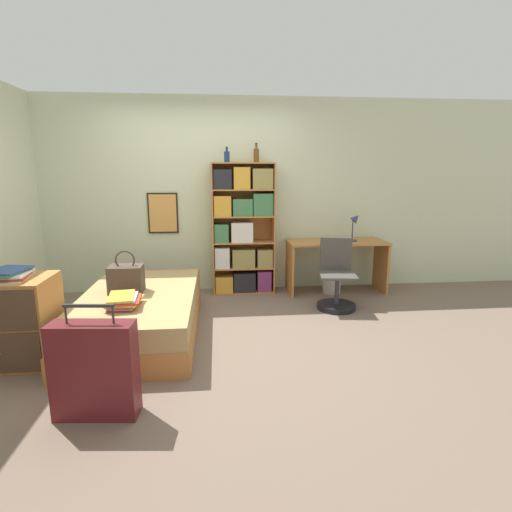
{
  "coord_description": "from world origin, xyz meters",
  "views": [
    {
      "loc": [
        0.19,
        -3.93,
        1.63
      ],
      "look_at": [
        0.59,
        0.2,
        0.75
      ],
      "focal_mm": 28.0,
      "sensor_mm": 36.0,
      "label": 1
    }
  ],
  "objects_px": {
    "suitcase": "(95,370)",
    "desk": "(336,256)",
    "bed": "(140,313)",
    "handbag": "(126,278)",
    "bottle_brown": "(256,155)",
    "desk_chair": "(336,286)",
    "magazine_pile_on_dresser": "(8,275)",
    "bottle_green": "(227,156)",
    "desk_lamp": "(355,223)",
    "waste_bin": "(331,283)",
    "bookcase": "(242,231)",
    "book_stack_on_bed": "(123,301)",
    "dresser": "(13,321)"
  },
  "relations": [
    {
      "from": "handbag",
      "to": "bottle_brown",
      "type": "distance_m",
      "value": 2.33
    },
    {
      "from": "bottle_green",
      "to": "desk_lamp",
      "type": "relative_size",
      "value": 0.5
    },
    {
      "from": "handbag",
      "to": "suitcase",
      "type": "xyz_separation_m",
      "value": [
        0.09,
        -1.46,
        -0.24
      ]
    },
    {
      "from": "magazine_pile_on_dresser",
      "to": "desk_chair",
      "type": "distance_m",
      "value": 3.4
    },
    {
      "from": "magazine_pile_on_dresser",
      "to": "bottle_green",
      "type": "distance_m",
      "value": 2.86
    },
    {
      "from": "magazine_pile_on_dresser",
      "to": "bottle_green",
      "type": "xyz_separation_m",
      "value": [
        1.86,
        1.92,
        1.02
      ]
    },
    {
      "from": "bookcase",
      "to": "magazine_pile_on_dresser",
      "type": "bearing_deg",
      "value": -136.76
    },
    {
      "from": "magazine_pile_on_dresser",
      "to": "desk_chair",
      "type": "bearing_deg",
      "value": 20.43
    },
    {
      "from": "dresser",
      "to": "desk_chair",
      "type": "xyz_separation_m",
      "value": [
        3.18,
        1.13,
        -0.11
      ]
    },
    {
      "from": "handbag",
      "to": "desk_chair",
      "type": "bearing_deg",
      "value": 12.91
    },
    {
      "from": "bottle_green",
      "to": "desk_lamp",
      "type": "distance_m",
      "value": 1.91
    },
    {
      "from": "book_stack_on_bed",
      "to": "dresser",
      "type": "distance_m",
      "value": 0.92
    },
    {
      "from": "bottle_brown",
      "to": "desk",
      "type": "xyz_separation_m",
      "value": [
        1.08,
        -0.12,
        -1.33
      ]
    },
    {
      "from": "bookcase",
      "to": "dresser",
      "type": "bearing_deg",
      "value": -137.96
    },
    {
      "from": "bed",
      "to": "book_stack_on_bed",
      "type": "xyz_separation_m",
      "value": [
        -0.06,
        -0.42,
        0.27
      ]
    },
    {
      "from": "waste_bin",
      "to": "desk",
      "type": "bearing_deg",
      "value": 38.49
    },
    {
      "from": "bed",
      "to": "handbag",
      "type": "bearing_deg",
      "value": 160.8
    },
    {
      "from": "bed",
      "to": "desk_lamp",
      "type": "bearing_deg",
      "value": 24.81
    },
    {
      "from": "bottle_green",
      "to": "desk_lamp",
      "type": "xyz_separation_m",
      "value": [
        1.7,
        -0.11,
        -0.86
      ]
    },
    {
      "from": "bookcase",
      "to": "bottle_green",
      "type": "height_order",
      "value": "bottle_green"
    },
    {
      "from": "desk",
      "to": "waste_bin",
      "type": "bearing_deg",
      "value": -141.51
    },
    {
      "from": "suitcase",
      "to": "bookcase",
      "type": "bearing_deg",
      "value": 67.1
    },
    {
      "from": "bed",
      "to": "desk",
      "type": "relative_size",
      "value": 1.48
    },
    {
      "from": "bottle_green",
      "to": "bottle_brown",
      "type": "xyz_separation_m",
      "value": [
        0.38,
        0.03,
        0.02
      ]
    },
    {
      "from": "suitcase",
      "to": "desk_chair",
      "type": "height_order",
      "value": "desk_chair"
    },
    {
      "from": "magazine_pile_on_dresser",
      "to": "desk_chair",
      "type": "height_order",
      "value": "magazine_pile_on_dresser"
    },
    {
      "from": "handbag",
      "to": "desk_lamp",
      "type": "xyz_separation_m",
      "value": [
        2.77,
        1.18,
        0.39
      ]
    },
    {
      "from": "magazine_pile_on_dresser",
      "to": "bottle_brown",
      "type": "distance_m",
      "value": 3.15
    },
    {
      "from": "bottle_green",
      "to": "handbag",
      "type": "bearing_deg",
      "value": -129.65
    },
    {
      "from": "dresser",
      "to": "waste_bin",
      "type": "distance_m",
      "value": 3.73
    },
    {
      "from": "desk_chair",
      "to": "bottle_brown",
      "type": "bearing_deg",
      "value": 139.24
    },
    {
      "from": "suitcase",
      "to": "bottle_green",
      "type": "bearing_deg",
      "value": 70.51
    },
    {
      "from": "book_stack_on_bed",
      "to": "suitcase",
      "type": "height_order",
      "value": "suitcase"
    },
    {
      "from": "bed",
      "to": "magazine_pile_on_dresser",
      "type": "relative_size",
      "value": 5.04
    },
    {
      "from": "handbag",
      "to": "bookcase",
      "type": "relative_size",
      "value": 0.25
    },
    {
      "from": "book_stack_on_bed",
      "to": "bookcase",
      "type": "relative_size",
      "value": 0.22
    },
    {
      "from": "bed",
      "to": "desk_lamp",
      "type": "xyz_separation_m",
      "value": [
        2.64,
        1.22,
        0.75
      ]
    },
    {
      "from": "bottle_brown",
      "to": "waste_bin",
      "type": "distance_m",
      "value": 1.99
    },
    {
      "from": "desk",
      "to": "desk_chair",
      "type": "xyz_separation_m",
      "value": [
        -0.18,
        -0.65,
        -0.24
      ]
    },
    {
      "from": "bed",
      "to": "magazine_pile_on_dresser",
      "type": "xyz_separation_m",
      "value": [
        -0.92,
        -0.59,
        0.58
      ]
    },
    {
      "from": "magazine_pile_on_dresser",
      "to": "waste_bin",
      "type": "bearing_deg",
      "value": 28.49
    },
    {
      "from": "bed",
      "to": "bookcase",
      "type": "bearing_deg",
      "value": 49.87
    },
    {
      "from": "bed",
      "to": "bookcase",
      "type": "height_order",
      "value": "bookcase"
    },
    {
      "from": "bottle_brown",
      "to": "desk_chair",
      "type": "height_order",
      "value": "bottle_brown"
    },
    {
      "from": "waste_bin",
      "to": "suitcase",
      "type": "bearing_deg",
      "value": -132.39
    },
    {
      "from": "bottle_green",
      "to": "waste_bin",
      "type": "relative_size",
      "value": 0.71
    },
    {
      "from": "suitcase",
      "to": "desk",
      "type": "distance_m",
      "value": 3.61
    },
    {
      "from": "waste_bin",
      "to": "bed",
      "type": "bearing_deg",
      "value": -153.2
    },
    {
      "from": "book_stack_on_bed",
      "to": "waste_bin",
      "type": "height_order",
      "value": "book_stack_on_bed"
    },
    {
      "from": "bed",
      "to": "bottle_brown",
      "type": "bearing_deg",
      "value": 45.81
    }
  ]
}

